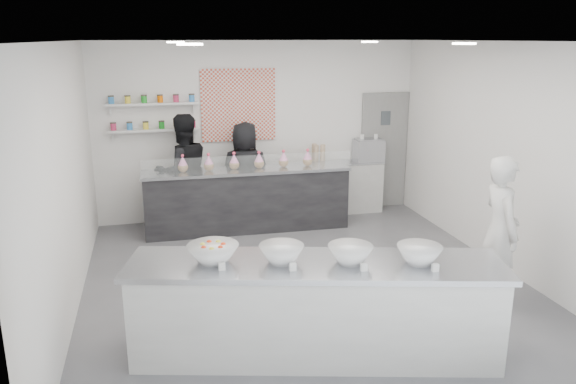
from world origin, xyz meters
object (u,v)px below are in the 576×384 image
Objects in this scene: espresso_ledge at (347,187)px; espresso_machine at (368,150)px; back_bar at (247,200)px; woman_prep at (500,231)px; prep_counter at (315,309)px; staff_left at (183,172)px; staff_right at (246,173)px.

espresso_ledge is 0.75m from espresso_machine.
espresso_ledge is (1.90, 0.54, -0.05)m from back_bar.
prep_counter is at bearing 113.69° from woman_prep.
staff_left is (-0.98, 4.19, 0.45)m from prep_counter.
espresso_ledge is at bearing 16.84° from woman_prep.
espresso_machine is at bearing 169.83° from staff_left.
prep_counter reaches higher than espresso_ledge.
espresso_machine is at bearing -163.46° from staff_right.
prep_counter is 1.09× the size of back_bar.
staff_left is 1.10× the size of staff_right.
staff_right is (1.02, 0.04, -0.08)m from staff_left.
back_bar is 0.50m from staff_right.
espresso_machine is 3.27m from staff_left.
staff_left reaches higher than espresso_ledge.
back_bar is at bearing -164.16° from espresso_ledge.
woman_prep reaches higher than espresso_ledge.
staff_right is at bearing 85.14° from back_bar.
back_bar is 2.42m from espresso_machine.
woman_prep reaches higher than espresso_machine.
staff_right is (-1.87, -0.18, 0.40)m from espresso_ledge.
woman_prep is 4.33m from staff_right.
espresso_ledge is 0.72× the size of staff_right.
espresso_ledge is at bearing 170.34° from staff_left.
prep_counter is 2.90× the size of espresso_ledge.
staff_right is at bearing 104.11° from prep_counter.
woman_prep is (0.48, -3.81, 0.43)m from espresso_ledge.
woman_prep reaches higher than prep_counter.
back_bar is 1.86× the size of woman_prep.
staff_right is (-2.24, -0.18, -0.25)m from espresso_machine.
staff_left is (-0.98, 0.32, 0.43)m from back_bar.
espresso_ledge is at bearing 81.28° from prep_counter.
staff_left is at bearing 117.79° from prep_counter.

